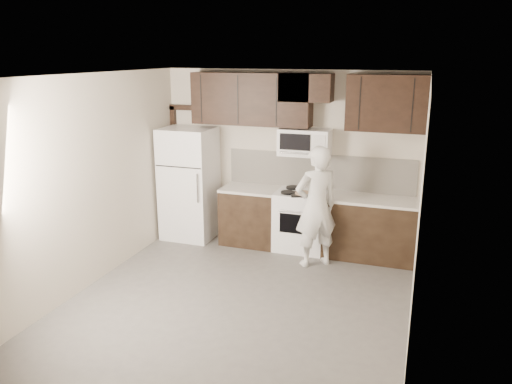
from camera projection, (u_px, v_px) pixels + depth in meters
The scene contains 14 objects.
floor at pixel (238, 302), 6.09m from camera, with size 4.50×4.50×0.00m, color #555250.
back_wall at pixel (288, 158), 7.78m from camera, with size 4.00×4.00×0.00m, color beige.
ceiling at pixel (235, 75), 5.36m from camera, with size 4.50×4.50×0.00m, color white.
counter_run at pixel (320, 223), 7.55m from camera, with size 2.95×0.64×0.91m.
stove at pixel (301, 220), 7.64m from camera, with size 0.76×0.66×0.94m.
backsplash at pixel (319, 171), 7.66m from camera, with size 2.90×0.02×0.54m, color beige.
upper_cabinets at pixel (300, 99), 7.30m from camera, with size 3.48×0.35×0.78m.
microwave at pixel (305, 142), 7.43m from camera, with size 0.76×0.42×0.40m.
refrigerator at pixel (189, 183), 8.05m from camera, with size 0.80×0.76×1.80m.
door_trim at pixel (177, 157), 8.36m from camera, with size 0.50×0.08×2.12m.
saucepan at pixel (316, 186), 7.58m from camera, with size 0.30×0.17×0.16m.
baking_tray at pixel (304, 194), 7.36m from camera, with size 0.38×0.29×0.02m, color black.
pizza at pixel (304, 193), 7.36m from camera, with size 0.26×0.26×0.02m, color #D2B58D.
person at pixel (316, 207), 6.95m from camera, with size 0.63×0.41×1.73m, color silver.
Camera 1 is at (1.98, -5.14, 2.93)m, focal length 35.00 mm.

